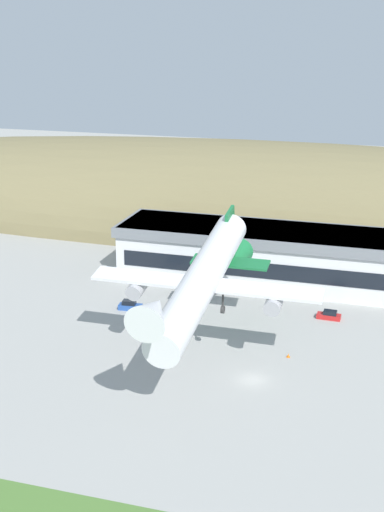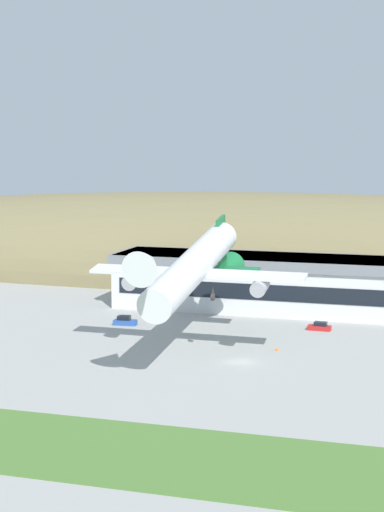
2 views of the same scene
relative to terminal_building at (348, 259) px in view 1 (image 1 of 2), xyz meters
name	(u,v)px [view 1 (image 1 of 2)]	position (x,y,z in m)	size (l,w,h in m)	color
ground_plane	(252,380)	(-9.29, -39.37, -5.92)	(414.41, 414.41, 0.00)	#9E9E99
hill_backdrop	(276,225)	(-20.52, 40.10, -5.92)	(331.94, 55.61, 40.25)	olive
terminal_building	(348,259)	(0.00, 0.00, 0.00)	(86.88, 15.48, 10.43)	silver
cargo_airplane	(203,280)	(-16.94, -37.52, 7.43)	(33.03, 46.32, 12.52)	silver
service_car_1	(130,306)	(-34.87, -20.43, -5.23)	(4.19, 2.06, 1.68)	#264C99
service_car_2	(329,315)	(-1.52, -14.66, -5.31)	(3.99, 1.79, 1.47)	#B21E1E
traffic_cone_0	(288,355)	(-5.68, -30.91, -5.64)	(0.52, 0.52, 0.58)	orange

